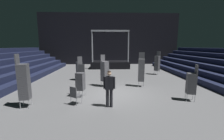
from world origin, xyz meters
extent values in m
cube|color=slate|center=(0.00, 0.00, -0.05)|extent=(22.00, 30.00, 0.10)
cube|color=black|center=(0.00, 15.00, 4.00)|extent=(22.00, 0.30, 8.00)
cube|color=#191E38|center=(-6.88, 1.00, 0.23)|extent=(0.75, 24.00, 0.45)
cube|color=#191E38|center=(6.88, 1.00, 0.23)|extent=(0.75, 24.00, 0.45)
cube|color=#191E38|center=(7.62, 1.00, 0.68)|extent=(0.75, 24.00, 0.45)
cube|color=black|center=(0.00, 10.70, 0.45)|extent=(5.01, 2.57, 0.90)
cylinder|color=#9EA0A8|center=(-2.25, 9.66, 2.83)|extent=(0.16, 0.16, 3.85)
cylinder|color=#9EA0A8|center=(2.25, 9.66, 2.83)|extent=(0.16, 0.16, 3.85)
cube|color=#9EA0A8|center=(0.00, 9.66, 4.75)|extent=(4.71, 0.20, 0.20)
cylinder|color=black|center=(-2.00, 9.66, 4.53)|extent=(0.18, 0.18, 0.22)
cylinder|color=black|center=(-0.67, 9.66, 4.53)|extent=(0.18, 0.18, 0.22)
cylinder|color=black|center=(0.67, 9.66, 4.53)|extent=(0.18, 0.18, 0.22)
cylinder|color=black|center=(2.00, 9.66, 4.53)|extent=(0.18, 0.18, 0.22)
cylinder|color=black|center=(-0.29, -2.02, 0.44)|extent=(0.15, 0.15, 0.88)
cylinder|color=black|center=(-0.47, -2.01, 0.44)|extent=(0.15, 0.15, 0.88)
cube|color=silver|center=(-0.39, -2.08, 1.19)|extent=(0.19, 0.11, 0.62)
cube|color=black|center=(-0.38, -2.02, 1.19)|extent=(0.42, 0.26, 0.62)
cube|color=black|center=(-0.39, -2.13, 1.27)|extent=(0.06, 0.02, 0.40)
cylinder|color=black|center=(-0.15, -2.03, 1.21)|extent=(0.10, 0.10, 0.57)
cylinder|color=black|center=(-0.62, -2.00, 1.21)|extent=(0.10, 0.10, 0.57)
sphere|color=#DBAD89|center=(-0.38, -2.02, 1.65)|extent=(0.21, 0.21, 0.21)
sphere|color=black|center=(-0.38, -2.02, 1.70)|extent=(0.17, 0.17, 0.17)
cylinder|color=#B2B5BA|center=(-4.24, -1.65, 0.20)|extent=(0.02, 0.02, 0.40)
cylinder|color=#B2B5BA|center=(-4.19, -2.03, 0.20)|extent=(0.02, 0.02, 0.40)
cylinder|color=#B2B5BA|center=(-4.62, -1.70, 0.20)|extent=(0.02, 0.02, 0.40)
cylinder|color=#B2B5BA|center=(-4.57, -2.08, 0.20)|extent=(0.02, 0.02, 0.40)
cube|color=#4C4C51|center=(-4.40, -1.86, 0.44)|extent=(0.50, 0.50, 0.08)
cube|color=#4C4C51|center=(-4.40, -1.86, 0.53)|extent=(0.50, 0.50, 0.08)
cube|color=#4C4C51|center=(-4.40, -1.86, 0.61)|extent=(0.50, 0.50, 0.08)
cube|color=#4C4C51|center=(-4.40, -1.86, 0.70)|extent=(0.50, 0.50, 0.08)
cube|color=#4C4C51|center=(-4.40, -1.86, 0.78)|extent=(0.50, 0.50, 0.08)
cube|color=#4C4C51|center=(-4.40, -1.86, 0.87)|extent=(0.50, 0.50, 0.08)
cube|color=#4C4C51|center=(-4.40, -1.86, 0.95)|extent=(0.50, 0.50, 0.08)
cube|color=#4C4C51|center=(-4.40, -1.86, 1.04)|extent=(0.50, 0.50, 0.08)
cube|color=#4C4C51|center=(-4.40, -1.86, 1.12)|extent=(0.50, 0.50, 0.08)
cube|color=#4C4C51|center=(-4.40, -1.86, 1.21)|extent=(0.50, 0.50, 0.08)
cube|color=#4C4C51|center=(-4.40, -1.86, 1.29)|extent=(0.50, 0.50, 0.08)
cube|color=#4C4C51|center=(-4.40, -1.86, 1.38)|extent=(0.50, 0.50, 0.08)
cube|color=#4C4C51|center=(-4.40, -1.86, 1.46)|extent=(0.50, 0.50, 0.08)
cube|color=#4C4C51|center=(-4.40, -1.86, 1.55)|extent=(0.50, 0.50, 0.08)
cube|color=#4C4C51|center=(-4.40, -1.86, 1.63)|extent=(0.50, 0.50, 0.08)
cube|color=#4C4C51|center=(-4.40, -1.86, 1.72)|extent=(0.50, 0.50, 0.08)
cube|color=#4C4C51|center=(-4.40, -1.86, 1.80)|extent=(0.50, 0.50, 0.08)
cube|color=#4C4C51|center=(-4.40, -1.86, 1.89)|extent=(0.50, 0.50, 0.08)
cube|color=#4C4C51|center=(-4.40, -1.86, 1.97)|extent=(0.50, 0.50, 0.08)
cube|color=#4C4C51|center=(-4.40, -1.86, 2.06)|extent=(0.50, 0.50, 0.08)
cube|color=#4C4C51|center=(-4.60, -1.89, 2.33)|extent=(0.11, 0.41, 0.46)
cylinder|color=#B2B5BA|center=(4.69, 5.66, 0.20)|extent=(0.02, 0.02, 0.40)
cylinder|color=#B2B5BA|center=(4.43, 5.94, 0.20)|extent=(0.02, 0.02, 0.40)
cylinder|color=#B2B5BA|center=(4.97, 5.92, 0.20)|extent=(0.02, 0.02, 0.40)
cylinder|color=#B2B5BA|center=(4.71, 6.20, 0.20)|extent=(0.02, 0.02, 0.40)
cube|color=#4C4C51|center=(4.70, 5.93, 0.44)|extent=(0.62, 0.62, 0.08)
cube|color=#4C4C51|center=(4.70, 5.93, 0.53)|extent=(0.62, 0.62, 0.08)
cube|color=#4C4C51|center=(4.70, 5.93, 0.61)|extent=(0.62, 0.62, 0.08)
cube|color=#4C4C51|center=(4.70, 5.93, 0.70)|extent=(0.62, 0.62, 0.08)
cube|color=#4C4C51|center=(4.70, 5.93, 0.78)|extent=(0.62, 0.62, 0.08)
cube|color=#4C4C51|center=(4.70, 5.93, 0.87)|extent=(0.62, 0.62, 0.08)
cube|color=#4C4C51|center=(4.70, 5.93, 0.95)|extent=(0.62, 0.62, 0.08)
cube|color=#4C4C51|center=(4.70, 5.93, 1.04)|extent=(0.62, 0.62, 0.08)
cube|color=#4C4C51|center=(4.70, 5.93, 1.12)|extent=(0.62, 0.62, 0.08)
cube|color=#4C4C51|center=(4.70, 5.93, 1.21)|extent=(0.62, 0.62, 0.08)
cube|color=#4C4C51|center=(4.70, 5.93, 1.29)|extent=(0.62, 0.62, 0.08)
cube|color=#4C4C51|center=(4.70, 5.93, 1.38)|extent=(0.62, 0.62, 0.08)
cube|color=#4C4C51|center=(4.70, 5.93, 1.46)|extent=(0.62, 0.62, 0.08)
cube|color=#4C4C51|center=(4.70, 5.93, 1.55)|extent=(0.62, 0.62, 0.08)
cube|color=#4C4C51|center=(4.70, 5.93, 1.63)|extent=(0.62, 0.62, 0.08)
cube|color=#4C4C51|center=(4.70, 5.93, 1.72)|extent=(0.62, 0.62, 0.08)
cube|color=#4C4C51|center=(4.70, 5.93, 1.80)|extent=(0.62, 0.62, 0.08)
cube|color=#4C4C51|center=(4.70, 5.93, 1.89)|extent=(0.62, 0.62, 0.08)
cube|color=#4C4C51|center=(4.84, 6.06, 2.16)|extent=(0.31, 0.33, 0.46)
cylinder|color=#B2B5BA|center=(-1.87, -0.71, 0.20)|extent=(0.02, 0.02, 0.40)
cylinder|color=#B2B5BA|center=(-2.24, -0.63, 0.20)|extent=(0.02, 0.02, 0.40)
cylinder|color=#B2B5BA|center=(-1.78, -0.35, 0.20)|extent=(0.02, 0.02, 0.40)
cylinder|color=#B2B5BA|center=(-2.15, -0.26, 0.20)|extent=(0.02, 0.02, 0.40)
cube|color=#4C4C51|center=(-2.01, -0.49, 0.44)|extent=(0.53, 0.53, 0.08)
cube|color=#4C4C51|center=(-2.01, -0.49, 0.53)|extent=(0.53, 0.53, 0.08)
cube|color=#4C4C51|center=(-2.01, -0.49, 0.61)|extent=(0.53, 0.53, 0.08)
cube|color=#4C4C51|center=(-2.01, -0.49, 0.70)|extent=(0.53, 0.53, 0.08)
cube|color=#4C4C51|center=(-2.01, -0.49, 0.78)|extent=(0.53, 0.53, 0.08)
cube|color=#4C4C51|center=(-2.01, -0.49, 0.87)|extent=(0.53, 0.53, 0.08)
cube|color=#4C4C51|center=(-2.01, -0.49, 0.95)|extent=(0.53, 0.53, 0.08)
cube|color=#4C4C51|center=(-2.01, -0.49, 1.04)|extent=(0.53, 0.53, 0.08)
cube|color=#4C4C51|center=(-2.01, -0.49, 1.12)|extent=(0.53, 0.53, 0.08)
cube|color=#4C4C51|center=(-2.01, -0.49, 1.21)|extent=(0.53, 0.53, 0.08)
cube|color=#4C4C51|center=(-2.01, -0.49, 1.29)|extent=(0.53, 0.53, 0.08)
cube|color=#4C4C51|center=(-2.01, -0.49, 1.38)|extent=(0.53, 0.53, 0.08)
cube|color=#4C4C51|center=(-1.97, -0.30, 1.65)|extent=(0.41, 0.14, 0.46)
cylinder|color=#B2B5BA|center=(2.14, 1.28, 0.20)|extent=(0.02, 0.02, 0.40)
cylinder|color=#B2B5BA|center=(1.77, 1.36, 0.20)|extent=(0.02, 0.02, 0.40)
cylinder|color=#B2B5BA|center=(2.22, 1.65, 0.20)|extent=(0.02, 0.02, 0.40)
cylinder|color=#B2B5BA|center=(1.86, 1.73, 0.20)|extent=(0.02, 0.02, 0.40)
cube|color=#4C4C51|center=(2.00, 1.51, 0.44)|extent=(0.53, 0.53, 0.08)
cube|color=#4C4C51|center=(2.00, 1.51, 0.53)|extent=(0.53, 0.53, 0.08)
cube|color=#4C4C51|center=(2.00, 1.51, 0.61)|extent=(0.53, 0.53, 0.08)
cube|color=#4C4C51|center=(2.00, 1.51, 0.70)|extent=(0.53, 0.53, 0.08)
cube|color=#4C4C51|center=(2.00, 1.51, 0.78)|extent=(0.53, 0.53, 0.08)
cube|color=#4C4C51|center=(2.00, 1.51, 0.87)|extent=(0.53, 0.53, 0.08)
cube|color=#4C4C51|center=(2.00, 1.51, 0.95)|extent=(0.53, 0.53, 0.08)
cube|color=#4C4C51|center=(2.00, 1.51, 1.04)|extent=(0.53, 0.53, 0.08)
cube|color=#4C4C51|center=(2.00, 1.51, 1.12)|extent=(0.53, 0.53, 0.08)
cube|color=#4C4C51|center=(2.00, 1.51, 1.21)|extent=(0.53, 0.53, 0.08)
cube|color=#4C4C51|center=(2.00, 1.51, 1.29)|extent=(0.53, 0.53, 0.08)
cube|color=#4C4C51|center=(2.00, 1.51, 1.38)|extent=(0.53, 0.53, 0.08)
cube|color=#4C4C51|center=(2.00, 1.51, 1.46)|extent=(0.53, 0.53, 0.08)
cube|color=#4C4C51|center=(2.00, 1.51, 1.55)|extent=(0.53, 0.53, 0.08)
cube|color=#4C4C51|center=(2.00, 1.51, 1.63)|extent=(0.53, 0.53, 0.08)
cube|color=#4C4C51|center=(2.00, 1.51, 1.72)|extent=(0.53, 0.53, 0.08)
cube|color=#4C4C51|center=(2.00, 1.51, 1.80)|extent=(0.53, 0.53, 0.08)
cube|color=#4C4C51|center=(2.00, 1.51, 1.89)|extent=(0.53, 0.53, 0.08)
cube|color=#4C4C51|center=(2.00, 1.51, 1.97)|extent=(0.53, 0.53, 0.08)
cube|color=#4C4C51|center=(2.04, 1.70, 2.25)|extent=(0.41, 0.14, 0.46)
cylinder|color=#B2B5BA|center=(-0.37, 1.64, 0.20)|extent=(0.02, 0.02, 0.40)
cylinder|color=#B2B5BA|center=(-0.64, 1.37, 0.20)|extent=(0.02, 0.02, 0.40)
cylinder|color=#B2B5BA|center=(-0.63, 1.91, 0.20)|extent=(0.02, 0.02, 0.40)
cylinder|color=#B2B5BA|center=(-0.90, 1.64, 0.20)|extent=(0.02, 0.02, 0.40)
cube|color=#4C4C51|center=(-0.63, 1.64, 0.44)|extent=(0.62, 0.62, 0.08)
cube|color=#4C4C51|center=(-0.63, 1.64, 0.53)|extent=(0.62, 0.62, 0.08)
cube|color=#4C4C51|center=(-0.63, 1.64, 0.61)|extent=(0.62, 0.62, 0.08)
cube|color=#4C4C51|center=(-0.63, 1.64, 0.70)|extent=(0.62, 0.62, 0.08)
cube|color=#4C4C51|center=(-0.63, 1.64, 0.78)|extent=(0.62, 0.62, 0.08)
cube|color=#4C4C51|center=(-0.63, 1.64, 0.87)|extent=(0.62, 0.62, 0.08)
cube|color=#4C4C51|center=(-0.63, 1.64, 0.95)|extent=(0.62, 0.62, 0.08)
cube|color=#4C4C51|center=(-0.63, 1.64, 1.04)|extent=(0.62, 0.62, 0.08)
cube|color=#4C4C51|center=(-0.63, 1.64, 1.12)|extent=(0.62, 0.62, 0.08)
cube|color=#4C4C51|center=(-0.63, 1.64, 1.21)|extent=(0.62, 0.62, 0.08)
cube|color=#4C4C51|center=(-0.63, 1.64, 1.29)|extent=(0.62, 0.62, 0.08)
cube|color=#4C4C51|center=(-0.63, 1.64, 1.38)|extent=(0.62, 0.62, 0.08)
cube|color=#4C4C51|center=(-0.63, 1.64, 1.46)|extent=(0.62, 0.62, 0.08)
cube|color=#4C4C51|center=(-0.63, 1.64, 1.55)|extent=(0.62, 0.62, 0.08)
cube|color=#4C4C51|center=(-0.63, 1.64, 1.63)|extent=(0.62, 0.62, 0.08)
cube|color=#4C4C51|center=(-0.63, 1.64, 1.72)|extent=(0.62, 0.62, 0.08)
cube|color=#4C4C51|center=(-0.63, 1.64, 1.80)|extent=(0.62, 0.62, 0.08)
cube|color=#4C4C51|center=(-0.77, 1.78, 2.08)|extent=(0.32, 0.32, 0.46)
cylinder|color=#B2B5BA|center=(-3.10, 3.78, 0.20)|extent=(0.02, 0.02, 0.40)
cylinder|color=#B2B5BA|center=(-2.77, 3.98, 0.20)|extent=(0.02, 0.02, 0.40)
cylinder|color=#B2B5BA|center=(-2.90, 3.46, 0.20)|extent=(0.02, 0.02, 0.40)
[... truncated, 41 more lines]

